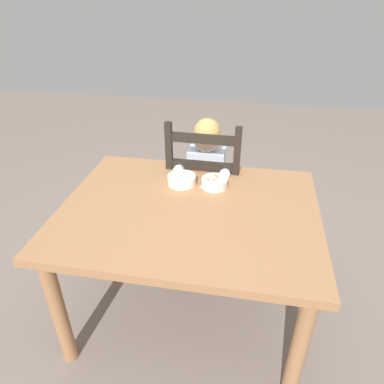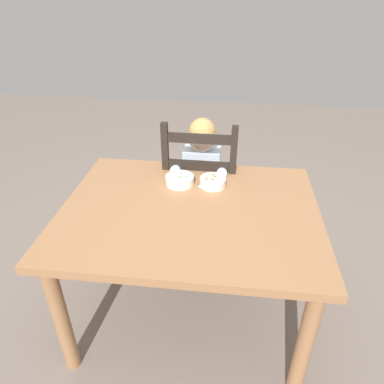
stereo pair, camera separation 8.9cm
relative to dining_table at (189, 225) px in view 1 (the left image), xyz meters
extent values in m
plane|color=gray|center=(0.00, 0.00, -0.61)|extent=(8.00, 8.00, 0.00)
cube|color=#A6734A|center=(0.00, 0.00, 0.08)|extent=(1.22, 0.95, 0.04)
cylinder|color=#A6734A|center=(-0.54, -0.40, -0.28)|extent=(0.07, 0.07, 0.67)
cylinder|color=#A6734A|center=(0.54, -0.40, -0.28)|extent=(0.07, 0.07, 0.67)
cylinder|color=#A6734A|center=(-0.54, 0.40, -0.28)|extent=(0.07, 0.07, 0.67)
cylinder|color=#A6734A|center=(0.54, 0.40, -0.28)|extent=(0.07, 0.07, 0.67)
cube|color=black|center=(0.01, 0.57, -0.17)|extent=(0.43, 0.43, 0.02)
cube|color=black|center=(0.20, 0.76, -0.40)|extent=(0.04, 0.04, 0.43)
cube|color=black|center=(-0.18, 0.77, -0.40)|extent=(0.04, 0.04, 0.43)
cube|color=black|center=(0.19, 0.38, -0.40)|extent=(0.04, 0.04, 0.43)
cube|color=black|center=(-0.19, 0.39, -0.40)|extent=(0.04, 0.04, 0.43)
cube|color=black|center=(0.19, 0.38, 0.11)|extent=(0.04, 0.04, 0.54)
cube|color=black|center=(-0.19, 0.39, 0.11)|extent=(0.04, 0.04, 0.54)
cube|color=black|center=(0.00, 0.38, 0.29)|extent=(0.36, 0.03, 0.05)
cube|color=black|center=(0.00, 0.38, 0.13)|extent=(0.36, 0.03, 0.05)
cube|color=silver|center=(0.01, 0.54, 0.00)|extent=(0.22, 0.14, 0.32)
sphere|color=beige|center=(0.01, 0.54, 0.23)|extent=(0.17, 0.17, 0.17)
sphere|color=tan|center=(0.01, 0.54, 0.27)|extent=(0.16, 0.16, 0.16)
cylinder|color=#3F4C72|center=(-0.05, 0.42, -0.39)|extent=(0.07, 0.07, 0.45)
cylinder|color=#3F4C72|center=(0.06, 0.42, -0.39)|extent=(0.07, 0.07, 0.45)
cylinder|color=silver|center=(-0.12, 0.44, 0.08)|extent=(0.06, 0.24, 0.13)
cylinder|color=silver|center=(0.14, 0.44, 0.08)|extent=(0.06, 0.24, 0.13)
cylinder|color=white|center=(-0.08, 0.22, 0.12)|extent=(0.15, 0.15, 0.05)
cylinder|color=white|center=(-0.08, 0.22, 0.10)|extent=(0.07, 0.07, 0.01)
cylinder|color=#479936|center=(-0.08, 0.22, 0.13)|extent=(0.12, 0.12, 0.03)
sphere|color=#4B8E42|center=(-0.08, 0.22, 0.14)|extent=(0.01, 0.01, 0.01)
sphere|color=green|center=(-0.08, 0.27, 0.14)|extent=(0.01, 0.01, 0.01)
sphere|color=#3B9130|center=(-0.04, 0.23, 0.14)|extent=(0.01, 0.01, 0.01)
sphere|color=#50A439|center=(-0.08, 0.21, 0.14)|extent=(0.01, 0.01, 0.01)
cylinder|color=white|center=(0.09, 0.22, 0.12)|extent=(0.14, 0.14, 0.05)
cylinder|color=white|center=(0.09, 0.22, 0.10)|extent=(0.06, 0.06, 0.01)
cylinder|color=orange|center=(0.09, 0.22, 0.13)|extent=(0.11, 0.11, 0.03)
cube|color=orange|center=(0.06, 0.21, 0.14)|extent=(0.02, 0.02, 0.01)
cube|color=orange|center=(0.09, 0.21, 0.14)|extent=(0.02, 0.02, 0.01)
cube|color=orange|center=(0.10, 0.26, 0.14)|extent=(0.02, 0.02, 0.01)
cube|color=orange|center=(0.10, 0.24, 0.14)|extent=(0.02, 0.02, 0.01)
cube|color=silver|center=(0.09, 0.24, 0.10)|extent=(0.08, 0.07, 0.00)
ellipsoid|color=silver|center=(0.04, 0.20, 0.10)|extent=(0.05, 0.05, 0.01)
camera|label=1|loc=(0.26, -1.36, 1.04)|focal=32.86mm
camera|label=2|loc=(0.18, -1.37, 1.04)|focal=32.86mm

